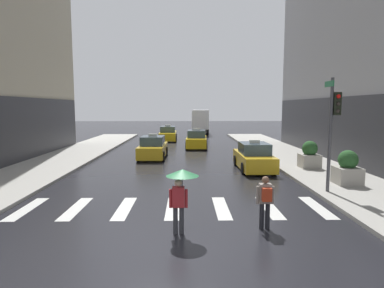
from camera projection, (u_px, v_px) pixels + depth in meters
ground_plane at (169, 240)px, 9.25m from camera, size 160.00×160.00×0.00m
crosswalk_markings at (173, 208)px, 12.23m from camera, size 11.30×2.80×0.01m
traffic_light_pole at (333, 119)px, 13.72m from camera, size 0.44×0.84×4.80m
taxi_lead at (254, 158)px, 19.65m from camera, size 1.96×4.55×1.80m
taxi_second at (153, 148)px, 24.21m from camera, size 2.00×4.57×1.80m
taxi_third at (197, 140)px, 30.35m from camera, size 2.10×4.62×1.80m
taxi_fourth at (168, 134)px, 36.64m from camera, size 1.96×4.55×1.80m
box_truck at (200, 121)px, 45.66m from camera, size 2.50×7.61×3.35m
pedestrian_with_umbrella at (181, 184)px, 9.58m from camera, size 0.96×0.96×1.94m
pedestrian_with_backpack at (265, 198)px, 9.98m from camera, size 0.55×0.43×1.65m
planter_near_corner at (348, 169)px, 15.32m from camera, size 1.10×1.10×1.60m
planter_mid_block at (310, 156)px, 19.50m from camera, size 1.10×1.10×1.60m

